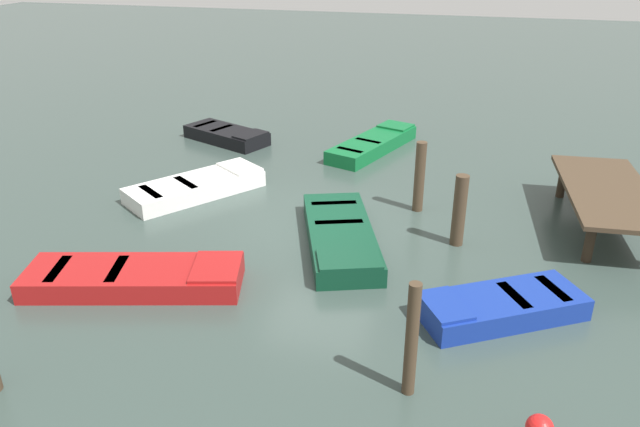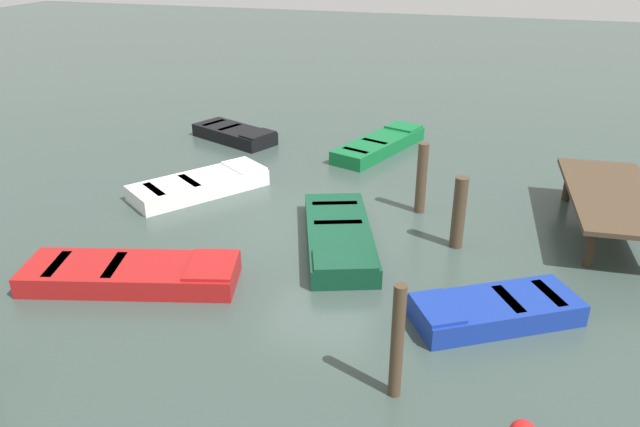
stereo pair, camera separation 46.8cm
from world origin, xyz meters
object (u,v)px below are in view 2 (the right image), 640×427
object	(u,v)px
rowboat_white	(200,184)
rowboat_dark_green	(339,236)
rowboat_green	(380,144)
mooring_piling_near_right	(422,178)
rowboat_black	(235,134)
rowboat_red	(133,273)
mooring_piling_far_left	(397,342)
dock_segment	(612,198)
mooring_piling_mid_left	(459,213)
rowboat_blue	(495,310)

from	to	relation	value
rowboat_white	rowboat_dark_green	size ratio (longest dim) A/B	0.89
rowboat_green	mooring_piling_near_right	distance (m)	4.52
rowboat_black	mooring_piling_near_right	xyz separation A→B (m)	(3.76, 6.49, 0.64)
rowboat_green	mooring_piling_near_right	world-z (taller)	mooring_piling_near_right
rowboat_red	rowboat_dark_green	bearing A→B (deg)	23.55
rowboat_white	mooring_piling_far_left	world-z (taller)	mooring_piling_far_left
dock_segment	rowboat_red	world-z (taller)	dock_segment
rowboat_green	rowboat_white	world-z (taller)	same
rowboat_green	mooring_piling_near_right	bearing A→B (deg)	-136.27
mooring_piling_near_right	rowboat_red	bearing A→B (deg)	-43.87
rowboat_red	rowboat_black	bearing A→B (deg)	86.71
rowboat_white	mooring_piling_far_left	bearing A→B (deg)	-98.47
rowboat_green	mooring_piling_far_left	size ratio (longest dim) A/B	2.13
rowboat_white	rowboat_dark_green	distance (m)	4.53
mooring_piling_near_right	mooring_piling_far_left	bearing A→B (deg)	5.50
mooring_piling_far_left	rowboat_black	bearing A→B (deg)	-145.19
rowboat_white	mooring_piling_mid_left	size ratio (longest dim) A/B	2.26
dock_segment	rowboat_white	xyz separation A→B (m)	(0.56, -9.67, -0.61)
rowboat_red	rowboat_black	size ratio (longest dim) A/B	1.38
rowboat_black	mooring_piling_near_right	distance (m)	7.53
rowboat_red	mooring_piling_mid_left	distance (m)	6.63
dock_segment	rowboat_green	world-z (taller)	dock_segment
rowboat_red	mooring_piling_far_left	distance (m)	5.59
rowboat_green	rowboat_black	world-z (taller)	same
mooring_piling_near_right	dock_segment	bearing A→B (deg)	91.40
rowboat_white	rowboat_blue	world-z (taller)	same
dock_segment	rowboat_black	distance (m)	11.25
rowboat_red	rowboat_black	distance (m)	8.83
rowboat_blue	mooring_piling_near_right	size ratio (longest dim) A/B	1.76
rowboat_green	rowboat_black	distance (m)	4.67
dock_segment	mooring_piling_mid_left	size ratio (longest dim) A/B	2.77
mooring_piling_mid_left	mooring_piling_near_right	size ratio (longest dim) A/B	0.92
rowboat_white	mooring_piling_mid_left	bearing A→B (deg)	-63.68
rowboat_black	rowboat_dark_green	size ratio (longest dim) A/B	0.76
rowboat_blue	mooring_piling_mid_left	bearing A→B (deg)	-101.88
dock_segment	rowboat_green	xyz separation A→B (m)	(-3.98, -5.96, -0.61)
rowboat_green	rowboat_black	bearing A→B (deg)	113.55
mooring_piling_far_left	rowboat_green	bearing A→B (deg)	-166.91
dock_segment	rowboat_green	bearing A→B (deg)	-127.67
mooring_piling_far_left	mooring_piling_near_right	size ratio (longest dim) A/B	1.07
rowboat_green	rowboat_black	xyz separation A→B (m)	(0.32, -4.66, 0.00)
mooring_piling_far_left	mooring_piling_near_right	distance (m)	6.50
rowboat_green	rowboat_dark_green	bearing A→B (deg)	-156.29
rowboat_green	mooring_piling_far_left	xyz separation A→B (m)	(10.55, 2.45, 0.70)
rowboat_blue	rowboat_dark_green	distance (m)	3.80
rowboat_black	rowboat_dark_green	xyz separation A→B (m)	(6.00, 5.11, -0.00)
rowboat_white	mooring_piling_near_right	xyz separation A→B (m)	(-0.46, 5.55, 0.64)
rowboat_black	mooring_piling_far_left	world-z (taller)	mooring_piling_far_left
rowboat_green	dock_segment	bearing A→B (deg)	-104.16
rowboat_white	mooring_piling_near_right	distance (m)	5.60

